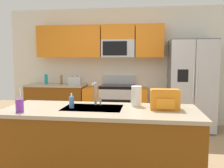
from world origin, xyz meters
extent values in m
plane|color=#997A56|center=(0.00, 0.00, 0.00)|extent=(9.00, 9.00, 0.00)
cube|color=silver|center=(0.00, 2.15, 1.30)|extent=(5.20, 0.10, 2.60)
cube|color=orange|center=(-1.50, 1.94, 1.85)|extent=(0.70, 0.32, 0.70)
cube|color=orange|center=(-0.78, 1.94, 1.85)|extent=(0.75, 0.32, 0.70)
cube|color=orange|center=(0.65, 1.94, 1.85)|extent=(0.59, 0.32, 0.70)
cube|color=#B7BABF|center=(-0.02, 1.94, 1.69)|extent=(0.72, 0.32, 0.38)
cube|color=black|center=(-0.08, 1.78, 1.69)|extent=(0.52, 0.01, 0.30)
cube|color=orange|center=(-0.02, 1.94, 2.04)|extent=(0.72, 0.32, 0.32)
cube|color=brown|center=(-1.41, 1.80, 0.43)|extent=(1.29, 0.60, 0.86)
cube|color=tan|center=(-1.41, 1.80, 0.88)|extent=(1.32, 0.63, 0.04)
cube|color=#B7BABF|center=(-0.02, 1.80, 0.42)|extent=(0.72, 0.60, 0.84)
cube|color=black|center=(-0.02, 1.50, 0.45)|extent=(0.60, 0.01, 0.36)
cube|color=black|center=(-0.02, 1.80, 0.87)|extent=(0.72, 0.60, 0.06)
cube|color=#B7BABF|center=(-0.02, 2.07, 1.00)|extent=(0.72, 0.06, 0.20)
cube|color=orange|center=(-0.56, 1.80, 0.42)|extent=(0.36, 0.60, 0.84)
cube|color=orange|center=(0.48, 1.80, 0.42)|extent=(0.28, 0.60, 0.84)
cube|color=#4C4F54|center=(1.50, 1.75, 0.93)|extent=(0.90, 0.70, 1.85)
cube|color=#B7BABF|center=(1.28, 1.38, 0.93)|extent=(0.44, 0.04, 1.81)
cube|color=#B7BABF|center=(1.73, 1.38, 0.93)|extent=(0.44, 0.04, 1.81)
cylinder|color=silver|center=(1.47, 1.35, 1.02)|extent=(0.02, 0.02, 0.60)
cylinder|color=silver|center=(1.53, 1.35, 1.02)|extent=(0.02, 0.02, 0.60)
cube|color=black|center=(1.28, 1.36, 1.15)|extent=(0.20, 0.00, 0.24)
cube|color=brown|center=(0.05, -0.67, 0.43)|extent=(2.18, 0.81, 0.86)
cube|color=tan|center=(0.05, -0.67, 0.88)|extent=(2.22, 0.85, 0.04)
cube|color=#B7BABF|center=(-0.05, -0.62, 0.89)|extent=(0.68, 0.44, 0.03)
cube|color=#B7BABF|center=(-0.96, 1.75, 0.99)|extent=(0.28, 0.16, 0.18)
cube|color=black|center=(-1.01, 1.75, 1.08)|extent=(0.03, 0.11, 0.01)
cube|color=black|center=(-0.91, 1.75, 1.08)|extent=(0.03, 0.11, 0.01)
cylinder|color=brown|center=(-1.29, 1.80, 1.00)|extent=(0.05, 0.05, 0.21)
cylinder|color=teal|center=(-1.64, 1.77, 1.01)|extent=(0.07, 0.07, 0.22)
cylinder|color=#B7BABF|center=(-0.05, -0.45, 1.04)|extent=(0.03, 0.03, 0.28)
cylinder|color=#B7BABF|center=(-0.05, -0.55, 1.17)|extent=(0.02, 0.20, 0.02)
cylinder|color=#B7BABF|center=(0.01, -0.45, 0.95)|extent=(0.02, 0.02, 0.10)
cylinder|color=purple|center=(-0.77, -0.94, 0.97)|extent=(0.08, 0.08, 0.14)
cylinder|color=white|center=(-0.76, -0.94, 1.09)|extent=(0.01, 0.03, 0.14)
cylinder|color=#4C8CD8|center=(-0.28, -0.66, 0.97)|extent=(0.06, 0.06, 0.13)
cylinder|color=white|center=(-0.28, -0.66, 1.05)|extent=(0.02, 0.02, 0.04)
cylinder|color=white|center=(0.45, -0.44, 1.02)|extent=(0.12, 0.12, 0.24)
cube|color=orange|center=(0.78, -0.58, 1.01)|extent=(0.32, 0.20, 0.22)
cube|color=#C7701A|center=(0.78, -0.60, 1.11)|extent=(0.30, 0.14, 0.03)
cube|color=orange|center=(0.78, -0.69, 0.98)|extent=(0.20, 0.03, 0.11)
camera|label=1|loc=(0.54, -3.26, 1.46)|focal=37.88mm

